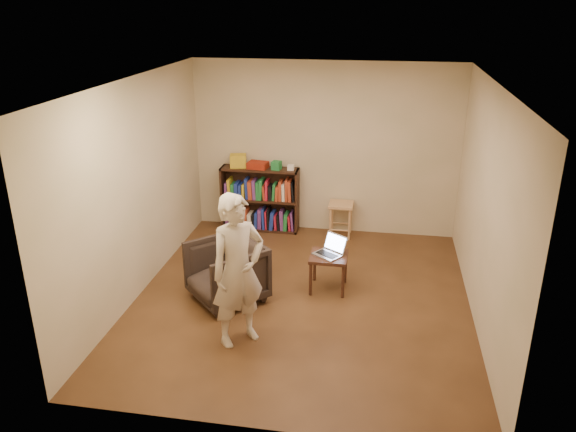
% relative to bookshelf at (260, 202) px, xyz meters
% --- Properties ---
extents(floor, '(4.50, 4.50, 0.00)m').
position_rel_bookshelf_xyz_m(floor, '(0.97, -2.09, -0.44)').
color(floor, '#402714').
rests_on(floor, ground).
extents(ceiling, '(4.50, 4.50, 0.00)m').
position_rel_bookshelf_xyz_m(ceiling, '(0.97, -2.09, 2.16)').
color(ceiling, white).
rests_on(ceiling, wall_back).
extents(wall_back, '(4.00, 0.00, 4.00)m').
position_rel_bookshelf_xyz_m(wall_back, '(0.97, 0.16, 0.86)').
color(wall_back, beige).
rests_on(wall_back, floor).
extents(wall_left, '(0.00, 4.50, 4.50)m').
position_rel_bookshelf_xyz_m(wall_left, '(-1.03, -2.09, 0.86)').
color(wall_left, beige).
rests_on(wall_left, floor).
extents(wall_right, '(0.00, 4.50, 4.50)m').
position_rel_bookshelf_xyz_m(wall_right, '(2.97, -2.09, 0.86)').
color(wall_right, beige).
rests_on(wall_right, floor).
extents(bookshelf, '(1.20, 0.30, 1.00)m').
position_rel_bookshelf_xyz_m(bookshelf, '(0.00, 0.00, 0.00)').
color(bookshelf, black).
rests_on(bookshelf, floor).
extents(box_yellow, '(0.27, 0.22, 0.20)m').
position_rel_bookshelf_xyz_m(box_yellow, '(-0.33, -0.01, 0.66)').
color(box_yellow, gold).
rests_on(box_yellow, bookshelf).
extents(red_cloth, '(0.32, 0.26, 0.10)m').
position_rel_bookshelf_xyz_m(red_cloth, '(-0.02, -0.01, 0.61)').
color(red_cloth, maroon).
rests_on(red_cloth, bookshelf).
extents(box_green, '(0.15, 0.15, 0.13)m').
position_rel_bookshelf_xyz_m(box_green, '(0.27, -0.04, 0.63)').
color(box_green, '#207939').
rests_on(box_green, bookshelf).
extents(box_white, '(0.10, 0.10, 0.08)m').
position_rel_bookshelf_xyz_m(box_white, '(0.49, -0.02, 0.60)').
color(box_white, silver).
rests_on(box_white, bookshelf).
extents(stool, '(0.36, 0.36, 0.53)m').
position_rel_bookshelf_xyz_m(stool, '(1.27, -0.06, -0.02)').
color(stool, tan).
rests_on(stool, floor).
extents(armchair, '(1.12, 1.12, 0.73)m').
position_rel_bookshelf_xyz_m(armchair, '(0.08, -2.25, -0.07)').
color(armchair, black).
rests_on(armchair, floor).
extents(side_table, '(0.46, 0.46, 0.47)m').
position_rel_bookshelf_xyz_m(side_table, '(1.26, -1.78, -0.05)').
color(side_table, black).
rests_on(side_table, floor).
extents(laptop, '(0.45, 0.45, 0.23)m').
position_rel_bookshelf_xyz_m(laptop, '(1.27, -1.75, 0.08)').
color(laptop, '#BBBBC0').
rests_on(laptop, side_table).
extents(person, '(0.71, 0.70, 1.65)m').
position_rel_bookshelf_xyz_m(person, '(0.45, -3.07, 0.39)').
color(person, beige).
rests_on(person, floor).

